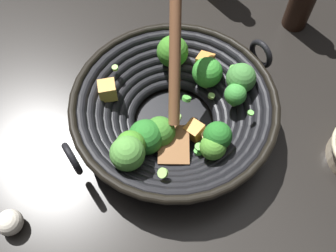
% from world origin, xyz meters
% --- Properties ---
extents(ground_plane, '(4.00, 4.00, 0.00)m').
position_xyz_m(ground_plane, '(0.00, 0.00, 0.00)').
color(ground_plane, black).
extents(wok, '(0.34, 0.38, 0.28)m').
position_xyz_m(wok, '(0.00, 0.00, 0.06)').
color(wok, black).
rests_on(wok, ground).
extents(garlic_bulb, '(0.04, 0.04, 0.04)m').
position_xyz_m(garlic_bulb, '(0.04, -0.30, 0.02)').
color(garlic_bulb, silver).
rests_on(garlic_bulb, ground).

